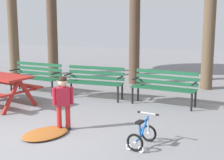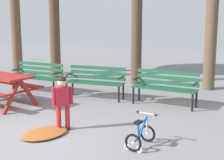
% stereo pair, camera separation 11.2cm
% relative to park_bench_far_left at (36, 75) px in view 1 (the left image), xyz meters
% --- Properties ---
extents(ground, '(36.00, 36.00, 0.00)m').
position_rel_park_bench_far_left_xyz_m(ground, '(2.09, -3.33, -0.51)').
color(ground, gray).
extents(park_bench_far_left, '(1.62, 0.55, 0.85)m').
position_rel_park_bench_far_left_xyz_m(park_bench_far_left, '(0.00, 0.00, 0.00)').
color(park_bench_far_left, '#195133').
rests_on(park_bench_far_left, ground).
extents(park_bench_left, '(1.63, 0.56, 0.85)m').
position_rel_park_bench_far_left_xyz_m(park_bench_left, '(1.89, -0.01, 0.00)').
color(park_bench_left, '#195133').
rests_on(park_bench_left, ground).
extents(park_bench_right, '(1.63, 0.58, 0.85)m').
position_rel_park_bench_far_left_xyz_m(park_bench_right, '(3.80, 0.02, 0.00)').
color(park_bench_right, '#195133').
rests_on(park_bench_right, ground).
extents(child_standing, '(0.33, 0.28, 1.05)m').
position_rel_park_bench_far_left_xyz_m(child_standing, '(2.49, -2.59, 0.11)').
color(child_standing, red).
rests_on(child_standing, ground).
extents(kids_bicycle, '(0.43, 0.60, 0.54)m').
position_rel_park_bench_far_left_xyz_m(kids_bicycle, '(4.14, -2.81, -0.31)').
color(kids_bicycle, black).
rests_on(kids_bicycle, ground).
extents(leaf_pile, '(0.88, 1.08, 0.07)m').
position_rel_park_bench_far_left_xyz_m(leaf_pile, '(2.33, -2.99, -0.48)').
color(leaf_pile, '#9E5623').
rests_on(leaf_pile, ground).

